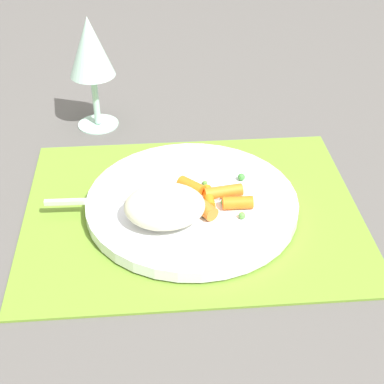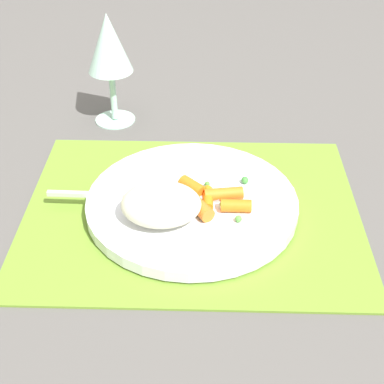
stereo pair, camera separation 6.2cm
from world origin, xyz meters
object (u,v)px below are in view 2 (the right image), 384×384
at_px(plate, 192,203).
at_px(rice_mound, 161,204).
at_px(carrot_portion, 210,198).
at_px(fork, 151,195).
at_px(wine_glass, 109,47).

bearing_deg(plate, rice_mound, -131.69).
relative_size(plate, carrot_portion, 2.98).
relative_size(rice_mound, fork, 0.44).
bearing_deg(wine_glass, carrot_portion, -58.26).
height_order(plate, fork, fork).
distance_m(carrot_portion, fork, 0.07).
xyz_separation_m(plate, wine_glass, (-0.13, 0.23, 0.11)).
distance_m(fork, wine_glass, 0.26).
distance_m(plate, fork, 0.05).
bearing_deg(carrot_portion, plate, 156.06).
bearing_deg(wine_glass, fork, -71.58).
bearing_deg(plate, wine_glass, 118.87).
xyz_separation_m(plate, rice_mound, (-0.03, -0.04, 0.03)).
xyz_separation_m(plate, fork, (-0.05, 0.00, 0.01)).
height_order(plate, wine_glass, wine_glass).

